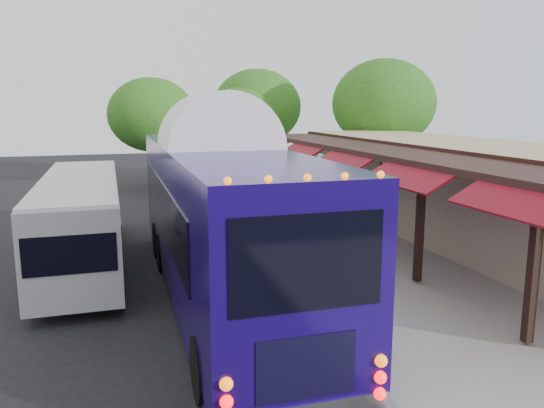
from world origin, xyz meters
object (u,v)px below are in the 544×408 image
object	(u,v)px
city_bus	(81,217)
sign_board	(331,237)
ped_d	(289,196)
ped_a	(324,239)
ped_c	(244,213)
coach_bus	(219,211)
ped_b	(333,240)

from	to	relation	value
city_bus	sign_board	bearing A→B (deg)	-19.19
city_bus	ped_d	xyz separation A→B (m)	(8.40, 4.42, -0.49)
ped_a	ped_c	size ratio (longest dim) A/B	0.96
city_bus	ped_c	xyz separation A→B (m)	(5.60, 1.39, -0.49)
ped_a	coach_bus	bearing A→B (deg)	-166.30
coach_bus	ped_a	xyz separation A→B (m)	(3.42, 1.13, -1.26)
ped_a	city_bus	bearing A→B (deg)	152.66
ped_b	ped_d	size ratio (longest dim) A/B	1.00
city_bus	sign_board	size ratio (longest dim) A/B	8.76
coach_bus	sign_board	xyz separation A→B (m)	(3.78, 1.45, -1.31)
ped_a	ped_c	bearing A→B (deg)	102.98
city_bus	ped_a	world-z (taller)	city_bus
ped_c	sign_board	xyz separation A→B (m)	(1.73, -3.99, -0.08)
coach_bus	city_bus	size ratio (longest dim) A/B	1.29
ped_b	ped_d	distance (m)	7.78
coach_bus	city_bus	xyz separation A→B (m)	(-3.55, 4.05, -0.73)
city_bus	ped_a	size ratio (longest dim) A/B	6.09
ped_a	ped_c	world-z (taller)	ped_c
coach_bus	ped_b	world-z (taller)	coach_bus
city_bus	sign_board	distance (m)	7.80
coach_bus	ped_b	size ratio (longest dim) A/B	7.51
ped_b	ped_d	xyz separation A→B (m)	(1.28, 7.68, 0.00)
city_bus	ped_d	world-z (taller)	city_bus
ped_d	sign_board	size ratio (longest dim) A/B	1.50
city_bus	ped_b	bearing A→B (deg)	-24.27
city_bus	ped_b	distance (m)	7.84
ped_b	ped_d	bearing A→B (deg)	-123.30
coach_bus	sign_board	distance (m)	4.26
city_bus	ped_d	distance (m)	9.51
coach_bus	ped_d	distance (m)	9.84
ped_c	sign_board	distance (m)	4.35
city_bus	ped_b	size ratio (longest dim) A/B	5.83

